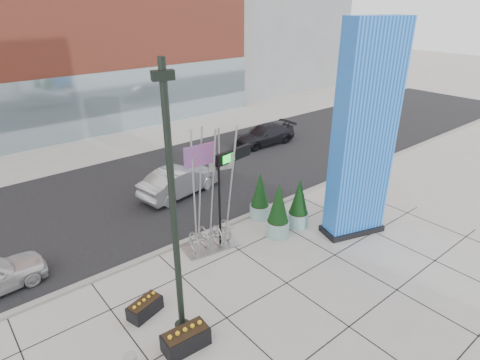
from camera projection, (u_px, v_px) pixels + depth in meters
ground at (251, 281)px, 16.00m from camera, size 160.00×160.00×0.00m
street_asphalt at (138, 194)px, 23.03m from camera, size 80.00×12.00×0.02m
curb_edge at (195, 237)px, 18.79m from camera, size 80.00×0.30×0.12m
tower_podium at (49, 62)px, 33.32m from camera, size 34.00×10.00×11.00m
tower_glass_front at (75, 108)px, 31.18m from camera, size 34.00×0.60×5.00m
building_grey_parking at (242, 10)px, 49.83m from camera, size 20.00×18.00×18.00m
blue_pylon at (363, 139)px, 17.53m from camera, size 3.16×2.10×9.70m
lamp_post at (176, 243)px, 11.83m from camera, size 0.61×0.50×9.01m
public_art_sculpture at (210, 218)px, 17.61m from camera, size 2.63×1.59×5.63m
overhead_street_sign at (233, 165)px, 17.30m from camera, size 2.05×0.50×4.36m
round_planter_east at (299, 204)px, 19.42m from camera, size 1.01×1.01×2.53m
round_planter_mid at (278, 211)px, 18.58m from camera, size 1.09×1.09×2.72m
round_planter_west at (260, 197)px, 20.17m from camera, size 1.00×1.00×2.51m
box_planter_north at (145, 307)px, 14.19m from camera, size 1.36×0.94×0.68m
box_planter_south at (186, 338)px, 12.80m from camera, size 1.53×0.83×0.82m
car_silver_mid at (180, 181)px, 22.78m from camera, size 5.17×2.60×1.63m
car_dark_east at (265, 135)px, 30.73m from camera, size 5.18×2.32×1.47m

